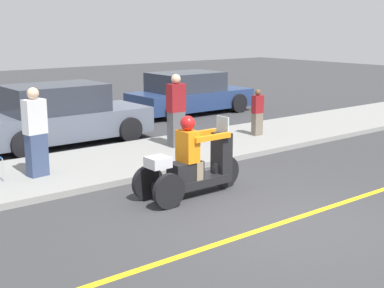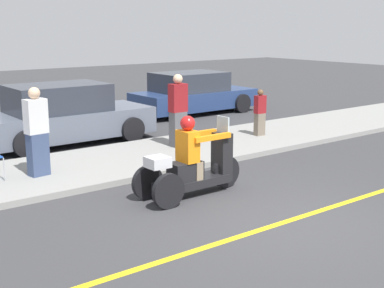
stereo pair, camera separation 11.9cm
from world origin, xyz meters
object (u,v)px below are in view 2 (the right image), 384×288
(spectator_far_back, at_px, (37,133))
(parked_car_lot_far, at_px, (64,116))
(spectator_near_curb, at_px, (260,113))
(motorcycle_trike, at_px, (192,167))
(parked_car_lot_right, at_px, (193,94))
(spectator_with_child, at_px, (178,112))

(spectator_far_back, bearing_deg, parked_car_lot_far, 57.26)
(spectator_near_curb, distance_m, spectator_far_back, 6.07)
(motorcycle_trike, bearing_deg, spectator_near_curb, 31.77)
(spectator_near_curb, bearing_deg, parked_car_lot_far, 147.18)
(motorcycle_trike, distance_m, parked_car_lot_right, 8.98)
(spectator_far_back, xyz_separation_m, spectator_with_child, (3.62, 0.40, 0.01))
(motorcycle_trike, relative_size, spectator_with_child, 1.23)
(motorcycle_trike, relative_size, parked_car_lot_far, 0.49)
(spectator_far_back, bearing_deg, parked_car_lot_right, 32.26)
(motorcycle_trike, height_order, parked_car_lot_far, parked_car_lot_far)
(spectator_with_child, bearing_deg, motorcycle_trike, -121.96)
(spectator_with_child, height_order, parked_car_lot_far, spectator_with_child)
(spectator_far_back, relative_size, spectator_with_child, 0.99)
(parked_car_lot_far, height_order, parked_car_lot_right, parked_car_lot_far)
(spectator_far_back, relative_size, parked_car_lot_right, 0.40)
(spectator_with_child, distance_m, parked_car_lot_right, 5.59)
(parked_car_lot_far, xyz_separation_m, parked_car_lot_right, (5.46, 1.74, -0.05))
(motorcycle_trike, distance_m, spectator_with_child, 3.44)
(motorcycle_trike, xyz_separation_m, spectator_far_back, (-1.81, 2.50, 0.42))
(motorcycle_trike, height_order, spectator_far_back, spectator_far_back)
(spectator_near_curb, height_order, spectator_far_back, spectator_far_back)
(spectator_far_back, distance_m, parked_car_lot_right, 8.63)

